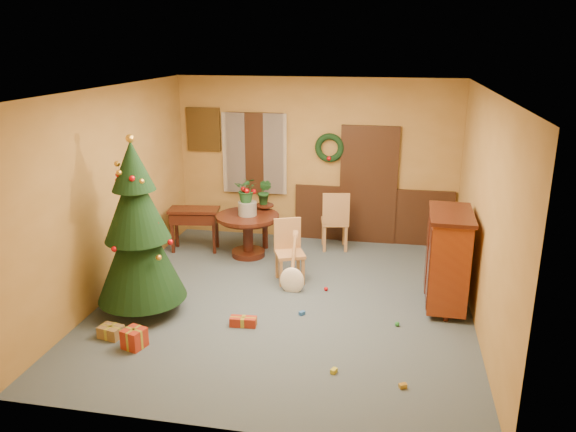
% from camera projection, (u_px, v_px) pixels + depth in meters
% --- Properties ---
extents(room_envelope, '(5.50, 5.50, 5.50)m').
position_uv_depth(room_envelope, '(326.00, 180.00, 9.99)').
color(room_envelope, '#35414E').
rests_on(room_envelope, ground).
extents(dining_table, '(1.05, 1.05, 0.72)m').
position_uv_depth(dining_table, '(248.00, 227.00, 9.36)').
color(dining_table, black).
rests_on(dining_table, floor).
extents(urn, '(0.31, 0.31, 0.23)m').
position_uv_depth(urn, '(247.00, 208.00, 9.26)').
color(urn, slate).
rests_on(urn, dining_table).
extents(centerpiece_plant, '(0.38, 0.33, 0.43)m').
position_uv_depth(centerpiece_plant, '(247.00, 189.00, 9.17)').
color(centerpiece_plant, '#1E4C23').
rests_on(centerpiece_plant, urn).
extents(chair_near, '(0.53, 0.53, 0.95)m').
position_uv_depth(chair_near, '(289.00, 248.00, 8.42)').
color(chair_near, olive).
rests_on(chair_near, floor).
extents(chair_far, '(0.53, 0.53, 1.05)m').
position_uv_depth(chair_far, '(335.00, 219.00, 9.62)').
color(chair_far, olive).
rests_on(chair_far, floor).
extents(guitar, '(0.45, 0.60, 0.82)m').
position_uv_depth(guitar, '(292.00, 265.00, 8.03)').
color(guitar, white).
rests_on(guitar, floor).
extents(plant_stand, '(0.31, 0.31, 0.80)m').
position_uv_depth(plant_stand, '(265.00, 221.00, 9.72)').
color(plant_stand, black).
rests_on(plant_stand, floor).
extents(stand_plant, '(0.29, 0.26, 0.45)m').
position_uv_depth(stand_plant, '(265.00, 192.00, 9.56)').
color(stand_plant, '#19471E').
rests_on(stand_plant, plant_stand).
extents(christmas_tree, '(1.16, 1.16, 2.39)m').
position_uv_depth(christmas_tree, '(138.00, 231.00, 7.22)').
color(christmas_tree, '#382111').
rests_on(christmas_tree, floor).
extents(writing_desk, '(0.89, 0.53, 0.75)m').
position_uv_depth(writing_desk, '(194.00, 219.00, 9.61)').
color(writing_desk, black).
rests_on(writing_desk, floor).
extents(sideboard, '(0.58, 1.06, 1.35)m').
position_uv_depth(sideboard, '(448.00, 257.00, 7.48)').
color(sideboard, '#621C0B').
rests_on(sideboard, floor).
extents(gift_a, '(0.31, 0.25, 0.15)m').
position_uv_depth(gift_a, '(111.00, 332.00, 6.88)').
color(gift_a, brown).
rests_on(gift_a, floor).
extents(gift_b, '(0.29, 0.29, 0.24)m').
position_uv_depth(gift_b, '(134.00, 338.00, 6.64)').
color(gift_b, '#9F2A15').
rests_on(gift_b, floor).
extents(gift_c, '(0.29, 0.30, 0.14)m').
position_uv_depth(gift_c, '(160.00, 300.00, 7.72)').
color(gift_c, brown).
rests_on(gift_c, floor).
extents(gift_d, '(0.34, 0.16, 0.12)m').
position_uv_depth(gift_d, '(243.00, 321.00, 7.16)').
color(gift_d, '#9F2A15').
rests_on(gift_d, floor).
extents(toy_a, '(0.09, 0.09, 0.05)m').
position_uv_depth(toy_a, '(302.00, 313.00, 7.45)').
color(toy_a, '#285CAE').
rests_on(toy_a, floor).
extents(toy_b, '(0.06, 0.06, 0.06)m').
position_uv_depth(toy_b, '(397.00, 324.00, 7.15)').
color(toy_b, '#227D30').
rests_on(toy_b, floor).
extents(toy_c, '(0.08, 0.09, 0.05)m').
position_uv_depth(toy_c, '(334.00, 371.00, 6.15)').
color(toy_c, gold).
rests_on(toy_c, floor).
extents(toy_d, '(0.06, 0.06, 0.06)m').
position_uv_depth(toy_d, '(326.00, 289.00, 8.16)').
color(toy_d, red).
rests_on(toy_d, floor).
extents(toy_e, '(0.09, 0.08, 0.05)m').
position_uv_depth(toy_e, '(403.00, 386.00, 5.88)').
color(toy_e, gold).
rests_on(toy_e, floor).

